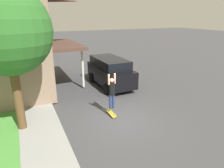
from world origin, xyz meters
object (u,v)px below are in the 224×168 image
lawn_tree_near (7,32)px  suv_parked (110,71)px  car_down_street (42,52)px  skateboard (111,113)px  lawn_tree_far (10,21)px  skateboarder (112,91)px

lawn_tree_near → suv_parked: size_ratio=1.31×
lawn_tree_near → car_down_street: (2.90, 17.23, -3.65)m
car_down_street → skateboard: car_down_street is taller
lawn_tree_near → lawn_tree_far: lawn_tree_far is taller
skateboard → suv_parked: bearing=66.1°
suv_parked → lawn_tree_near: bearing=-148.0°
lawn_tree_far → skateboard: lawn_tree_far is taller
lawn_tree_far → skateboarder: size_ratio=3.62×
suv_parked → skateboard: size_ratio=5.84×
lawn_tree_near → skateboard: bearing=-7.3°
lawn_tree_far → skateboard: bearing=-62.3°
lawn_tree_near → car_down_street: bearing=80.4°
skateboarder → lawn_tree_near: bearing=173.9°
suv_parked → car_down_street: 13.80m
lawn_tree_far → skateboarder: 9.33m
suv_parked → skateboarder: bearing=-113.5°
lawn_tree_far → car_down_street: 11.08m
skateboard → lawn_tree_near: bearing=172.7°
car_down_street → skateboarder: skateboarder is taller
skateboarder → skateboard: skateboarder is taller
suv_parked → car_down_street: bearing=103.3°
suv_parked → skateboard: bearing=-113.9°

